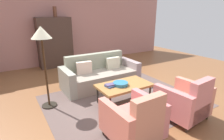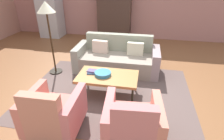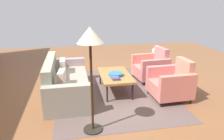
% 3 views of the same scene
% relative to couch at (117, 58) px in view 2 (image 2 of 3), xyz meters
% --- Properties ---
extents(ground_plane, '(11.50, 11.50, 0.00)m').
position_rel_couch_xyz_m(ground_plane, '(-0.08, -0.85, -0.29)').
color(ground_plane, brown).
extents(wall_back, '(9.58, 0.12, 2.80)m').
position_rel_couch_xyz_m(wall_back, '(-0.08, 2.85, 1.11)').
color(wall_back, tan).
rests_on(wall_back, ground).
extents(area_rug, '(3.40, 2.60, 0.01)m').
position_rel_couch_xyz_m(area_rug, '(0.00, -1.14, -0.28)').
color(area_rug, brown).
rests_on(area_rug, ground).
extents(couch, '(2.10, 0.91, 0.86)m').
position_rel_couch_xyz_m(couch, '(0.00, 0.00, 0.00)').
color(couch, gray).
rests_on(couch, ground).
extents(coffee_table, '(1.20, 0.70, 0.43)m').
position_rel_couch_xyz_m(coffee_table, '(0.00, -1.19, 0.11)').
color(coffee_table, '#272722').
rests_on(coffee_table, ground).
extents(armchair_left, '(0.82, 0.82, 0.88)m').
position_rel_couch_xyz_m(armchair_left, '(-0.60, -2.35, 0.06)').
color(armchair_left, black).
rests_on(armchair_left, ground).
extents(armchair_right, '(0.87, 0.87, 0.88)m').
position_rel_couch_xyz_m(armchair_right, '(0.61, -2.35, 0.06)').
color(armchair_right, '#2D2722').
rests_on(armchair_right, ground).
extents(fruit_bowl, '(0.33, 0.33, 0.07)m').
position_rel_couch_xyz_m(fruit_bowl, '(-0.10, -1.19, 0.18)').
color(fruit_bowl, teal).
rests_on(fruit_bowl, coffee_table).
extents(book_stack, '(0.27, 0.21, 0.06)m').
position_rel_couch_xyz_m(book_stack, '(-0.31, -1.13, 0.17)').
color(book_stack, '#3C588E').
rests_on(book_stack, coffee_table).
extents(cabinet, '(1.20, 0.51, 1.80)m').
position_rel_couch_xyz_m(cabinet, '(-0.53, 2.51, 0.61)').
color(cabinet, '#412D25').
rests_on(cabinet, ground).
extents(refrigerator, '(0.80, 0.73, 1.85)m').
position_rel_couch_xyz_m(refrigerator, '(-3.03, 2.41, 0.64)').
color(refrigerator, '#B7BABF').
rests_on(refrigerator, ground).
extents(floor_lamp, '(0.40, 0.40, 1.72)m').
position_rel_couch_xyz_m(floor_lamp, '(-1.51, -0.49, 1.16)').
color(floor_lamp, black).
rests_on(floor_lamp, ground).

